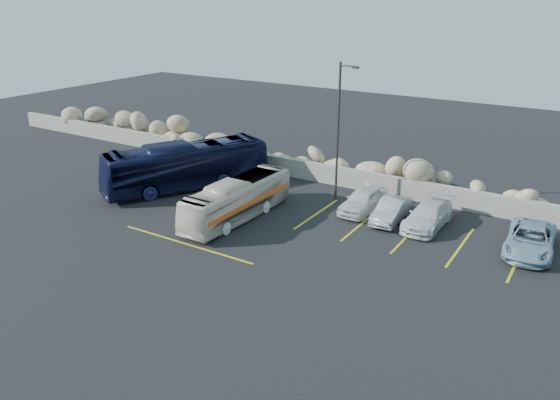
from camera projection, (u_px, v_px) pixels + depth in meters
The scene contains 11 objects.
ground at pixel (199, 250), 26.00m from camera, with size 90.00×90.00×0.00m, color black.
seawall at pixel (318, 172), 35.30m from camera, with size 60.00×0.40×1.20m, color gray.
riprap_pile at pixel (327, 157), 36.00m from camera, with size 54.00×2.80×2.60m, color #967F62, non-canonical shape.
parking_lines at pixel (338, 231), 28.12m from camera, with size 18.16×9.36×0.01m.
lamppost at pixel (339, 129), 30.73m from camera, with size 1.14×0.18×8.00m.
vintage_bus at pixel (237, 200), 29.30m from camera, with size 1.82×7.79×2.17m, color silver.
tour_coach at pixel (186, 166), 33.82m from camera, with size 2.42×10.33×2.88m, color #101536.
car_a at pixel (363, 200), 30.38m from camera, with size 1.57×3.89×1.33m, color silver.
car_b at pixel (391, 210), 29.18m from camera, with size 1.25×3.59×1.18m, color #A0A0A5.
car_c at pixel (428, 216), 28.39m from camera, with size 1.72×4.23×1.23m, color silver.
car_d at pixel (530, 240), 25.60m from camera, with size 2.10×4.55×1.26m, color #82A1B8.
Camera 1 is at (15.69, -17.83, 11.53)m, focal length 35.00 mm.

